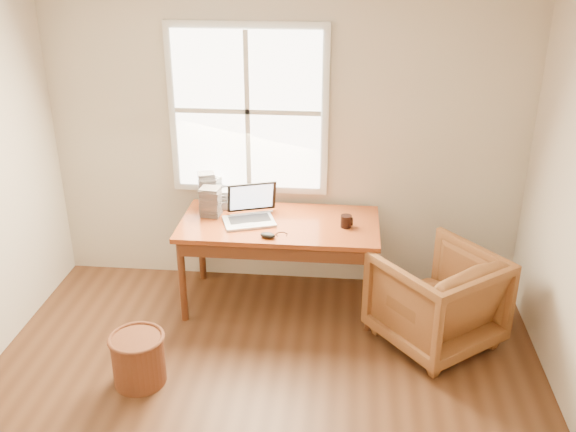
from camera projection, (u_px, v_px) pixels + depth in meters
name	position (u px, v px, depth m)	size (l,w,h in m)	color
room_shell	(241.00, 252.00, 3.45)	(4.04, 4.54, 2.64)	#54311C
desk	(279.00, 224.00, 5.18)	(1.60, 0.80, 0.04)	brown
armchair	(436.00, 298.00, 4.82)	(0.80, 0.82, 0.74)	brown
wicker_stool	(139.00, 360.00, 4.44)	(0.36, 0.36, 0.36)	brown
laptop	(249.00, 207.00, 5.10)	(0.37, 0.39, 0.28)	#B0B2B8
mouse	(268.00, 235.00, 4.90)	(0.12, 0.07, 0.04)	black
coffee_mug	(346.00, 221.00, 5.06)	(0.09, 0.09, 0.10)	black
cd_stack_a	(213.00, 191.00, 5.44)	(0.13, 0.11, 0.25)	silver
cd_stack_b	(211.00, 202.00, 5.24)	(0.15, 0.14, 0.24)	#25252A
cd_stack_c	(208.00, 190.00, 5.38)	(0.14, 0.12, 0.31)	gray
cd_stack_d	(226.00, 199.00, 5.39)	(0.13, 0.11, 0.16)	silver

